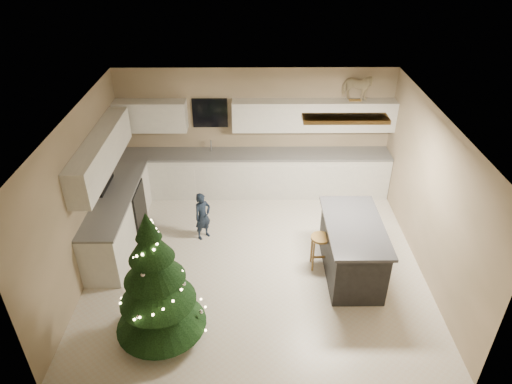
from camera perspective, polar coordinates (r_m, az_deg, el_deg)
ground_plane at (r=7.95m, az=0.02°, el=-8.41°), size 5.50×5.50×0.00m
room_shell at (r=6.96m, az=0.21°, el=2.70°), size 5.52×5.02×2.61m
cabinetry at (r=8.92m, az=-5.92°, el=2.20°), size 5.50×3.20×2.00m
island at (r=7.57m, az=11.88°, el=-6.94°), size 0.90×1.70×0.95m
bar_stool at (r=7.60m, az=8.00°, el=-6.47°), size 0.32×0.32×0.61m
christmas_tree at (r=6.33m, az=-12.31°, el=-11.72°), size 1.29×1.25×2.06m
toddler at (r=8.24m, az=-6.68°, el=-3.02°), size 0.40×0.39×0.92m
rocking_horse at (r=9.10m, az=12.48°, el=12.70°), size 0.66×0.50×0.53m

